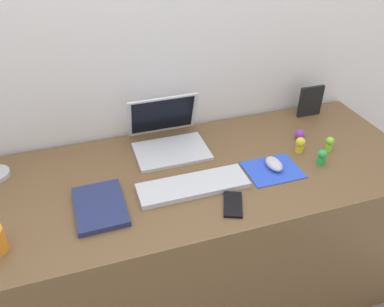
% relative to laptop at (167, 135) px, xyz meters
% --- Properties ---
extents(ground_plane, '(6.00, 6.00, 0.00)m').
position_rel_laptop_xyz_m(ground_plane, '(0.06, -0.22, -0.79)').
color(ground_plane, slate).
extents(back_wall, '(2.98, 0.05, 1.50)m').
position_rel_laptop_xyz_m(back_wall, '(0.06, 0.17, -0.04)').
color(back_wall, silver).
rests_on(back_wall, ground_plane).
extents(desk, '(1.78, 0.70, 0.74)m').
position_rel_laptop_xyz_m(desk, '(0.06, -0.22, -0.42)').
color(desk, brown).
rests_on(desk, ground_plane).
extents(laptop, '(0.30, 0.28, 0.21)m').
position_rel_laptop_xyz_m(laptop, '(0.00, 0.00, 0.00)').
color(laptop, silver).
rests_on(laptop, desk).
extents(keyboard, '(0.41, 0.13, 0.02)m').
position_rel_laptop_xyz_m(keyboard, '(0.01, -0.31, -0.04)').
color(keyboard, silver).
rests_on(keyboard, desk).
extents(mousepad, '(0.21, 0.17, 0.00)m').
position_rel_laptop_xyz_m(mousepad, '(0.34, -0.30, -0.05)').
color(mousepad, blue).
rests_on(mousepad, desk).
extents(mouse, '(0.06, 0.10, 0.03)m').
position_rel_laptop_xyz_m(mouse, '(0.35, -0.29, -0.03)').
color(mouse, silver).
rests_on(mouse, mousepad).
extents(cell_phone, '(0.11, 0.14, 0.01)m').
position_rel_laptop_xyz_m(cell_phone, '(0.12, -0.44, -0.05)').
color(cell_phone, black).
rests_on(cell_phone, desk).
extents(notebook_pad, '(0.17, 0.24, 0.02)m').
position_rel_laptop_xyz_m(notebook_pad, '(-0.33, -0.31, -0.04)').
color(notebook_pad, navy).
rests_on(notebook_pad, desk).
extents(picture_frame, '(0.12, 0.02, 0.15)m').
position_rel_laptop_xyz_m(picture_frame, '(0.72, 0.05, 0.02)').
color(picture_frame, black).
rests_on(picture_frame, desk).
extents(toy_figurine_purple, '(0.04, 0.04, 0.05)m').
position_rel_laptop_xyz_m(toy_figurine_purple, '(0.56, -0.13, -0.03)').
color(toy_figurine_purple, purple).
rests_on(toy_figurine_purple, desk).
extents(toy_figurine_green, '(0.03, 0.03, 0.07)m').
position_rel_laptop_xyz_m(toy_figurine_green, '(0.55, -0.32, -0.02)').
color(toy_figurine_green, green).
rests_on(toy_figurine_green, desk).
extents(toy_figurine_yellow, '(0.04, 0.04, 0.07)m').
position_rel_laptop_xyz_m(toy_figurine_yellow, '(0.51, -0.22, -0.02)').
color(toy_figurine_yellow, yellow).
rests_on(toy_figurine_yellow, desk).
extents(toy_figurine_lime, '(0.03, 0.03, 0.06)m').
position_rel_laptop_xyz_m(toy_figurine_lime, '(0.63, -0.25, -0.02)').
color(toy_figurine_lime, '#8CDB33').
rests_on(toy_figurine_lime, desk).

